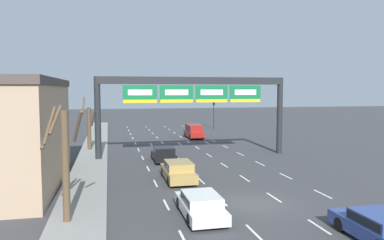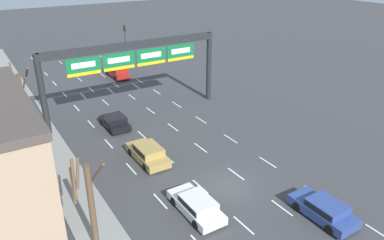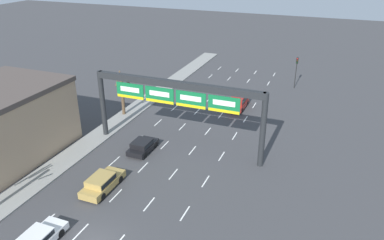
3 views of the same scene
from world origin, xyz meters
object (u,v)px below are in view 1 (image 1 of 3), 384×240
Objects in this scene: car_gold at (178,170)px; car_white at (201,204)px; sign_gantry at (194,95)px; tree_bare_closest at (64,157)px; car_black at (164,154)px; traffic_light_near_gantry at (214,108)px; car_blue at (378,226)px; suv_red at (194,131)px; tree_bare_second at (90,125)px.

car_white is at bearing -92.10° from car_gold.
sign_gantry reaches higher than tree_bare_closest.
traffic_light_near_gantry reaches higher than car_black.
car_blue reaches higher than car_white.
car_black is at bearing -114.92° from traffic_light_near_gantry.
car_white is at bearing 144.82° from car_blue.
traffic_light_near_gantry reaches higher than car_gold.
tree_bare_second is at bearing -149.53° from suv_red.
suv_red reaches higher than car_gold.
car_white is 1.16× the size of car_black.
suv_red is 1.08× the size of car_blue.
suv_red reaches higher than car_black.
tree_bare_closest is at bearing -115.05° from traffic_light_near_gantry.
car_blue is 14.08m from car_gold.
sign_gantry is 4.22× the size of car_blue.
sign_gantry is at bearing 78.33° from car_white.
car_gold is at bearing -105.58° from suv_red.
car_white is 0.81× the size of tree_bare_second.
car_gold is 1.19× the size of car_black.
traffic_light_near_gantry is at bearing 61.68° from suv_red.
sign_gantry is at bearing 29.47° from car_black.
sign_gantry is at bearing 98.22° from car_blue.
sign_gantry is at bearing -30.15° from tree_bare_second.
tree_bare_closest is (-6.96, -7.34, 2.52)m from car_gold.
car_gold reaches higher than car_blue.
car_gold is 7.46m from car_black.
suv_red is at bearing 77.03° from sign_gantry.
car_white is at bearing -106.81° from traffic_light_near_gantry.
suv_red is at bearing 30.47° from tree_bare_second.
traffic_light_near_gantry reaches higher than suv_red.
car_black is 0.70× the size of tree_bare_second.
car_black is (-3.21, -1.81, -5.28)m from sign_gantry.
car_white is (-6.67, -30.72, -0.33)m from suv_red.
sign_gantry is at bearing 70.71° from car_gold.
tree_bare_closest is at bearing -133.47° from car_gold.
tree_bare_second is (-6.53, 22.95, 2.13)m from car_white.
suv_red is 0.85× the size of tree_bare_closest.
tree_bare_closest is 22.46m from tree_bare_second.
tree_bare_closest is (-13.34, -30.23, 2.27)m from suv_red.
car_gold is 36.18m from traffic_light_near_gantry.
tree_bare_closest is at bearing 175.80° from car_white.
sign_gantry is 19.68m from tree_bare_closest.
tree_bare_second is (-6.86, 7.66, 2.10)m from car_black.
car_black is (-6.36, 20.00, 0.01)m from car_blue.
sign_gantry reaches higher than suv_red.
car_gold is 0.84× the size of tree_bare_closest.
car_black is at bearing 88.79° from car_white.
tree_bare_closest is (-6.67, 0.49, 2.61)m from car_white.
car_white is 23.96m from tree_bare_second.
traffic_light_near_gantry is at bearing 73.19° from car_white.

